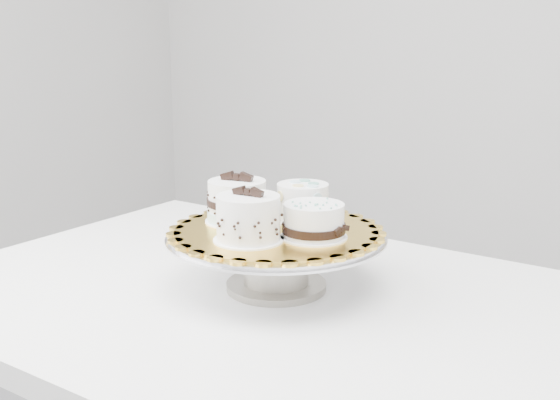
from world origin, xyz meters
The scene contains 7 objects.
table centered at (-0.13, 0.09, 0.68)m, with size 1.28×0.89×0.75m.
cake_stand centered at (-0.14, 0.12, 0.82)m, with size 0.38×0.38×0.10m.
cake_board centered at (-0.14, 0.12, 0.86)m, with size 0.35×0.35×0.01m, color gold.
cake_swirl centered at (-0.15, 0.04, 0.89)m, with size 0.12×0.12×0.09m.
cake_banded centered at (-0.23, 0.12, 0.89)m, with size 0.12×0.12×0.09m.
cake_dots centered at (-0.13, 0.19, 0.89)m, with size 0.12×0.12×0.07m.
cake_ribbon centered at (-0.07, 0.11, 0.88)m, with size 0.12×0.11×0.06m.
Camera 1 is at (0.47, -0.86, 1.19)m, focal length 45.00 mm.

